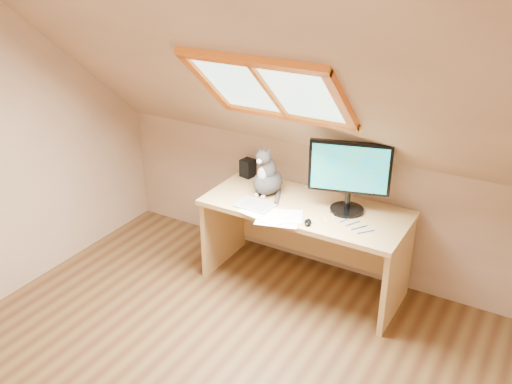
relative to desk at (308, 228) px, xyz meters
The scene contains 9 objects.
room_shell 1.82m from the desk, 94.50° to the right, with size 3.52×3.52×2.41m.
desk is the anchor object (origin of this frame).
monitor 0.59m from the desk, ahead, with size 0.56×0.24×0.53m.
cat 0.50m from the desk, behind, with size 0.24×0.28×0.40m.
desk_speaker 0.73m from the desk, 164.03° to the left, with size 0.10×0.10×0.15m, color black.
graphics_tablet 0.46m from the desk, 141.58° to the right, with size 0.27×0.19×0.01m, color #B2B2B7.
mouse 0.41m from the desk, 66.76° to the right, with size 0.05×0.09×0.03m, color black.
papers 0.43m from the desk, 117.69° to the right, with size 0.35×0.30×0.01m.
cables 0.44m from the desk, 28.89° to the right, with size 0.51×0.26×0.01m.
Camera 1 is at (1.68, -2.02, 2.57)m, focal length 40.00 mm.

